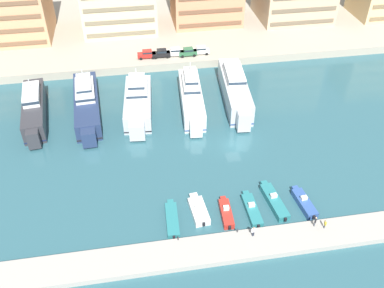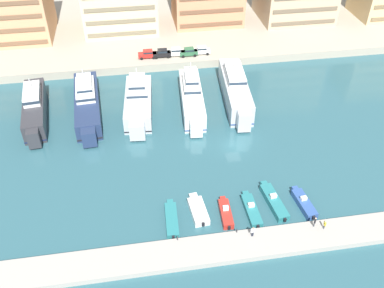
{
  "view_description": "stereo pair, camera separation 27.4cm",
  "coord_description": "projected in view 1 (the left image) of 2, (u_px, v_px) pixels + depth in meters",
  "views": [
    {
      "loc": [
        -16.8,
        -56.12,
        47.35
      ],
      "look_at": [
        -7.67,
        -1.33,
        2.5
      ],
      "focal_mm": 40.0,
      "sensor_mm": 36.0,
      "label": 1
    },
    {
      "loc": [
        -16.53,
        -56.16,
        47.35
      ],
      "look_at": [
        -7.67,
        -1.33,
        2.5
      ],
      "focal_mm": 40.0,
      "sensor_mm": 36.0,
      "label": 2
    }
  ],
  "objects": [
    {
      "name": "bollard_west",
      "position": [
        178.0,
        238.0,
        57.69
      ],
      "size": [
        0.2,
        0.2,
        0.61
      ],
      "color": "#2D2D33",
      "rests_on": "pier_dock"
    },
    {
      "name": "motorboat_teal_center",
      "position": [
        274.0,
        201.0,
        63.93
      ],
      "size": [
        2.54,
        8.17,
        1.64
      ],
      "color": "teal",
      "rests_on": "ground"
    },
    {
      "name": "yacht_charcoal_far_left",
      "position": [
        34.0,
        109.0,
        80.06
      ],
      "size": [
        5.47,
        19.78,
        7.14
      ],
      "color": "#333338",
      "rests_on": "ground"
    },
    {
      "name": "yacht_navy_left",
      "position": [
        87.0,
        103.0,
        81.58
      ],
      "size": [
        5.62,
        22.36,
        7.9
      ],
      "color": "navy",
      "rests_on": "ground"
    },
    {
      "name": "pedestrian_near_edge",
      "position": [
        254.0,
        231.0,
        57.76
      ],
      "size": [
        0.68,
        0.28,
        1.77
      ],
      "color": "#282D3D",
      "rests_on": "pier_dock"
    },
    {
      "name": "pedestrian_far_side",
      "position": [
        316.0,
        221.0,
        59.13
      ],
      "size": [
        0.47,
        0.57,
        1.76
      ],
      "color": "#4C515B",
      "rests_on": "pier_dock"
    },
    {
      "name": "pier_dock",
      "position": [
        272.0,
        242.0,
        58.16
      ],
      "size": [
        120.0,
        4.71,
        0.88
      ],
      "primitive_type": "cube",
      "color": "#A8A399",
      "rests_on": "ground"
    },
    {
      "name": "apartment_block_far_left",
      "position": [
        9.0,
        4.0,
        100.7
      ],
      "size": [
        17.85,
        16.44,
        17.99
      ],
      "color": "tan",
      "rests_on": "quay_promenade"
    },
    {
      "name": "quay_promenade",
      "position": [
        181.0,
        7.0,
        122.98
      ],
      "size": [
        180.0,
        70.0,
        1.82
      ],
      "primitive_type": "cube",
      "color": "#ADA38E",
      "rests_on": "ground"
    },
    {
      "name": "ground_plane",
      "position": [
        234.0,
        146.0,
        74.96
      ],
      "size": [
        400.0,
        400.0,
        0.0
      ],
      "primitive_type": "plane",
      "color": "#2D5B66"
    },
    {
      "name": "motorboat_teal_far_left",
      "position": [
        172.0,
        219.0,
        61.24
      ],
      "size": [
        2.01,
        7.23,
        0.91
      ],
      "color": "teal",
      "rests_on": "ground"
    },
    {
      "name": "car_black_left",
      "position": [
        161.0,
        53.0,
        96.37
      ],
      "size": [
        4.12,
        1.96,
        1.8
      ],
      "color": "black",
      "rests_on": "quay_promenade"
    },
    {
      "name": "motorboat_white_left",
      "position": [
        198.0,
        210.0,
        62.49
      ],
      "size": [
        2.6,
        6.28,
        1.54
      ],
      "color": "white",
      "rests_on": "ground"
    },
    {
      "name": "yacht_silver_mid_left",
      "position": [
        138.0,
        101.0,
        81.72
      ],
      "size": [
        6.32,
        18.7,
        8.27
      ],
      "color": "silver",
      "rests_on": "ground"
    },
    {
      "name": "car_green_center_left",
      "position": [
        188.0,
        52.0,
        96.89
      ],
      "size": [
        4.14,
        2.0,
        1.8
      ],
      "color": "#2D6642",
      "rests_on": "quay_promenade"
    },
    {
      "name": "car_white_mid_left",
      "position": [
        175.0,
        52.0,
        96.87
      ],
      "size": [
        4.17,
        2.06,
        1.8
      ],
      "color": "white",
      "rests_on": "quay_promenade"
    },
    {
      "name": "car_white_center",
      "position": [
        201.0,
        50.0,
        97.54
      ],
      "size": [
        4.16,
        2.03,
        1.8
      ],
      "color": "white",
      "rests_on": "quay_promenade"
    },
    {
      "name": "yacht_white_center_left",
      "position": [
        191.0,
        96.0,
        82.99
      ],
      "size": [
        5.32,
        20.31,
        8.48
      ],
      "color": "white",
      "rests_on": "ground"
    },
    {
      "name": "motorboat_red_mid_left",
      "position": [
        226.0,
        213.0,
        62.07
      ],
      "size": [
        1.76,
        6.06,
        1.66
      ],
      "color": "red",
      "rests_on": "ground"
    },
    {
      "name": "car_red_far_left",
      "position": [
        147.0,
        54.0,
        96.04
      ],
      "size": [
        4.13,
        1.98,
        1.8
      ],
      "color": "red",
      "rests_on": "quay_promenade"
    },
    {
      "name": "pedestrian_mid_deck",
      "position": [
        325.0,
        224.0,
        58.92
      ],
      "size": [
        0.25,
        0.59,
        1.54
      ],
      "color": "#4C515B",
      "rests_on": "pier_dock"
    },
    {
      "name": "yacht_silver_center",
      "position": [
        235.0,
        90.0,
        84.84
      ],
      "size": [
        6.05,
        22.17,
        7.65
      ],
      "color": "silver",
      "rests_on": "ground"
    },
    {
      "name": "motorboat_blue_center_right",
      "position": [
        304.0,
        203.0,
        63.68
      ],
      "size": [
        2.24,
        6.57,
        1.56
      ],
      "color": "#33569E",
      "rests_on": "ground"
    },
    {
      "name": "motorboat_teal_center_left",
      "position": [
        252.0,
        209.0,
        62.69
      ],
      "size": [
        1.75,
        7.11,
        1.45
      ],
      "color": "teal",
      "rests_on": "ground"
    },
    {
      "name": "bollard_west_mid",
      "position": [
        237.0,
        230.0,
        58.74
      ],
      "size": [
        0.2,
        0.2,
        0.61
      ],
      "color": "#2D2D33",
      "rests_on": "pier_dock"
    }
  ]
}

